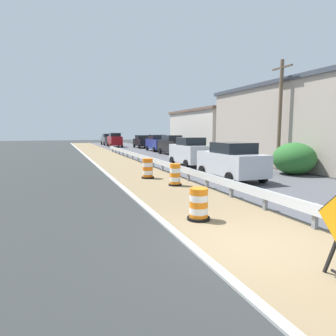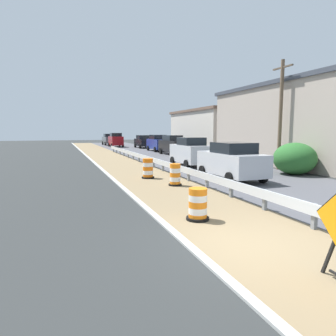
{
  "view_description": "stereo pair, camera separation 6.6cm",
  "coord_description": "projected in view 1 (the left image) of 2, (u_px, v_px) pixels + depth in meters",
  "views": [
    {
      "loc": [
        -4.07,
        -5.6,
        2.64
      ],
      "look_at": [
        0.91,
        7.72,
        0.84
      ],
      "focal_mm": 31.93,
      "sensor_mm": 36.0,
      "label": 1
    },
    {
      "loc": [
        -4.0,
        -5.63,
        2.64
      ],
      "look_at": [
        0.91,
        7.72,
        0.84
      ],
      "focal_mm": 31.93,
      "sensor_mm": 36.0,
      "label": 2
    }
  ],
  "objects": [
    {
      "name": "car_trailing_near_lane",
      "position": [
        172.0,
        145.0,
        32.66
      ],
      "size": [
        2.05,
        4.8,
        2.12
      ],
      "rotation": [
        0.0,
        0.0,
        -1.54
      ],
      "color": "black",
      "rests_on": "ground"
    },
    {
      "name": "car_lead_far_lane",
      "position": [
        107.0,
        139.0,
        54.35
      ],
      "size": [
        2.02,
        4.14,
        2.04
      ],
      "rotation": [
        0.0,
        0.0,
        1.6
      ],
      "color": "#4C5156",
      "rests_on": "ground"
    },
    {
      "name": "ground_plane",
      "position": [
        247.0,
        244.0,
        6.95
      ],
      "size": [
        160.0,
        160.0,
        0.0
      ],
      "primitive_type": "plane",
      "color": "#2B2D2D"
    },
    {
      "name": "car_mid_far_lane",
      "position": [
        158.0,
        143.0,
        38.19
      ],
      "size": [
        2.15,
        4.8,
        2.09
      ],
      "rotation": [
        0.0,
        0.0,
        -1.58
      ],
      "color": "navy",
      "rests_on": "ground"
    },
    {
      "name": "car_distant_a",
      "position": [
        142.0,
        142.0,
        45.24
      ],
      "size": [
        1.96,
        4.42,
        1.93
      ],
      "rotation": [
        0.0,
        0.0,
        -1.57
      ],
      "color": "black",
      "rests_on": "ground"
    },
    {
      "name": "roadside_shop_far",
      "position": [
        218.0,
        131.0,
        38.91
      ],
      "size": [
        8.87,
        13.15,
        5.23
      ],
      "color": "beige",
      "rests_on": "ground"
    },
    {
      "name": "utility_pole_near",
      "position": [
        280.0,
        113.0,
        19.9
      ],
      "size": [
        0.24,
        1.8,
        7.23
      ],
      "color": "brown",
      "rests_on": "ground"
    },
    {
      "name": "car_trailing_far_lane",
      "position": [
        231.0,
        161.0,
        16.0
      ],
      "size": [
        2.15,
        4.37,
        2.01
      ],
      "rotation": [
        0.0,
        0.0,
        1.57
      ],
      "color": "silver",
      "rests_on": "ground"
    },
    {
      "name": "traffic_barrel_close",
      "position": [
        175.0,
        176.0,
        14.33
      ],
      "size": [
        0.64,
        0.64,
        1.06
      ],
      "color": "orange",
      "rests_on": "ground"
    },
    {
      "name": "traffic_barrel_mid",
      "position": [
        148.0,
        169.0,
        16.52
      ],
      "size": [
        0.7,
        0.7,
        1.1
      ],
      "color": "orange",
      "rests_on": "ground"
    },
    {
      "name": "bush_roadside",
      "position": [
        294.0,
        159.0,
        17.96
      ],
      "size": [
        2.51,
        2.51,
        1.92
      ],
      "primitive_type": "ellipsoid",
      "color": "#286028",
      "rests_on": "ground"
    },
    {
      "name": "traffic_barrel_nearest",
      "position": [
        199.0,
        206.0,
        8.83
      ],
      "size": [
        0.68,
        0.68,
        0.95
      ],
      "color": "orange",
      "rests_on": "ground"
    },
    {
      "name": "roadside_shop_near",
      "position": [
        305.0,
        124.0,
        23.03
      ],
      "size": [
        7.27,
        15.8,
        6.2
      ],
      "color": "#AD9E8E",
      "rests_on": "ground"
    },
    {
      "name": "median_dirt_strip",
      "position": [
        271.0,
        241.0,
        7.18
      ],
      "size": [
        3.73,
        120.0,
        0.01
      ],
      "primitive_type": "cube",
      "color": "#7F6B4C",
      "rests_on": "ground"
    },
    {
      "name": "car_distant_b",
      "position": [
        115.0,
        140.0,
        48.04
      ],
      "size": [
        2.08,
        4.7,
        2.24
      ],
      "rotation": [
        0.0,
        0.0,
        1.55
      ],
      "color": "maroon",
      "rests_on": "ground"
    },
    {
      "name": "guardrail_median",
      "position": [
        246.0,
        189.0,
        10.83
      ],
      "size": [
        0.18,
        57.54,
        0.71
      ],
      "color": "silver",
      "rests_on": "ground"
    },
    {
      "name": "curb_near_edge",
      "position": [
        197.0,
        252.0,
        6.5
      ],
      "size": [
        0.2,
        120.0,
        0.11
      ],
      "primitive_type": "cube",
      "color": "#ADADA8",
      "rests_on": "ground"
    },
    {
      "name": "car_lead_near_lane",
      "position": [
        190.0,
        152.0,
        21.92
      ],
      "size": [
        1.96,
        4.07,
        2.14
      ],
      "rotation": [
        0.0,
        0.0,
        1.57
      ],
      "color": "silver",
      "rests_on": "ground"
    }
  ]
}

